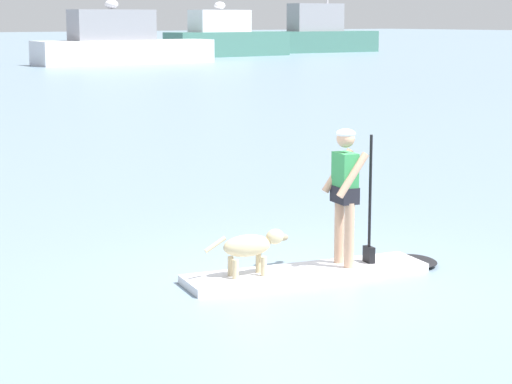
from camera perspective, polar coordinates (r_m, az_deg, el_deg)
name	(u,v)px	position (r m, az deg, el deg)	size (l,w,h in m)	color
ground_plane	(306,277)	(11.75, 2.95, -5.01)	(400.00, 400.00, 0.00)	gray
paddleboard	(323,271)	(11.84, 3.94, -4.66)	(3.36, 1.48, 0.10)	silver
person_paddler	(346,187)	(11.75, 5.30, 0.27)	(0.66, 0.56, 1.67)	tan
dog	(251,246)	(11.36, -0.29, -3.21)	(1.04, 0.37, 0.53)	#CCB78C
moored_boat_starboard	(121,44)	(67.14, -7.92, 8.60)	(12.64, 3.68, 4.29)	silver
moored_boat_far_starboard	(226,39)	(79.97, -1.76, 8.97)	(11.05, 3.18, 4.37)	#3F7266
moored_boat_center	(320,34)	(89.69, 3.78, 9.21)	(11.14, 3.81, 8.95)	#3F7266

